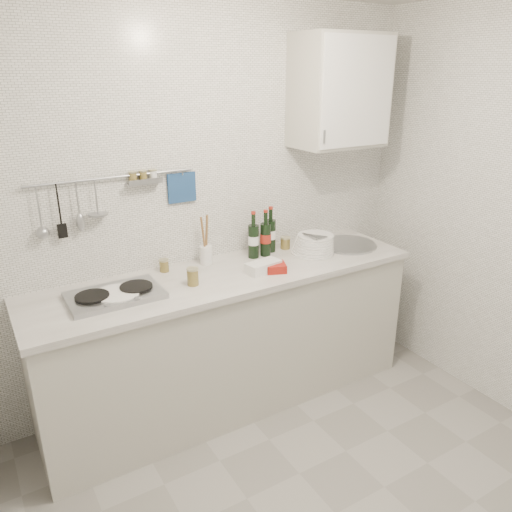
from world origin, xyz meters
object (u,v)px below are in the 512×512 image
Objects in this scene: wine_bottles at (263,232)px; plate_stack_sink at (314,244)px; plate_stack_hob at (116,296)px; utensil_crock at (206,252)px; wall_cabinet at (340,91)px.

plate_stack_sink is at bearing -23.10° from wine_bottles.
plate_stack_sink is (1.36, 0.04, 0.04)m from plate_stack_hob.
wine_bottles reaches higher than plate_stack_hob.
utensil_crock is at bearing 165.72° from plate_stack_sink.
wall_cabinet is 1.35m from utensil_crock.
wall_cabinet reaches higher than plate_stack_hob.
plate_stack_hob is 1.07m from wine_bottles.
wine_bottles is (-0.56, 0.03, -0.87)m from wall_cabinet.
plate_stack_sink is 1.01× the size of wine_bottles.
wine_bottles is at bearing 176.51° from wall_cabinet.
utensil_crock is (-0.95, 0.08, -0.95)m from wall_cabinet.
plate_stack_sink is 0.36m from wine_bottles.
plate_stack_hob is (-1.60, -0.14, -1.01)m from wall_cabinet.
plate_stack_hob is 0.68m from utensil_crock.
wall_cabinet is at bearing -4.82° from utensil_crock.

